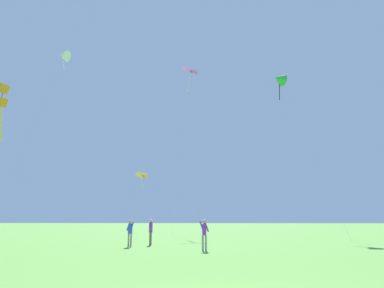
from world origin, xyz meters
TOP-DOWN VIEW (x-y plane):
  - kite_yellow_diamond at (-11.85, 42.72)m, footprint 1.72×5.70m
  - kite_white_distant at (-12.20, 16.60)m, footprint 2.08×8.54m
  - kite_green_small at (6.77, 30.63)m, footprint 4.23×9.06m
  - kite_orange_box at (-17.68, 17.96)m, footprint 1.40×4.93m
  - kite_pink_low at (-4.45, 39.50)m, footprint 2.75×7.11m
  - person_near_tree at (-1.31, 12.70)m, footprint 0.53×0.22m
  - person_in_blue_jacket at (-5.98, 14.96)m, footprint 0.52×0.22m
  - person_foreground_watcher at (-5.04, 16.66)m, footprint 0.32×0.51m

SIDE VIEW (x-z plane):
  - person_in_blue_jacket at x=-5.98m, z-range 0.16..1.78m
  - person_near_tree at x=-1.31m, z-range 0.17..1.80m
  - person_foreground_watcher at x=-5.04m, z-range 0.17..1.83m
  - kite_yellow_diamond at x=-11.85m, z-range 3.38..12.22m
  - kite_orange_box at x=-17.68m, z-range 5.06..17.44m
  - kite_white_distant at x=-12.20m, z-range 6.69..21.19m
  - kite_green_small at x=6.77m, z-range 8.36..26.77m
  - kite_pink_low at x=-4.45m, z-range 10.26..34.60m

